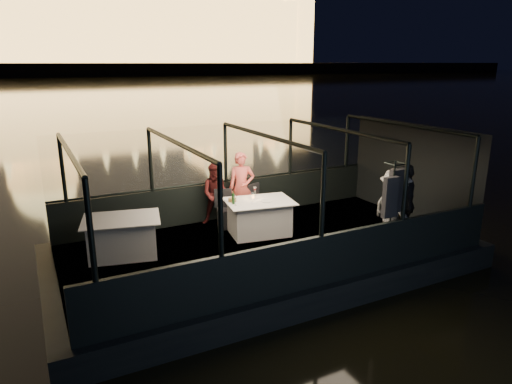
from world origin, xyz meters
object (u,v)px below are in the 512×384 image
dining_table_aft (123,237)px  wine_bottle (233,197)px  dining_table_central (259,217)px  person_woman_coral (242,191)px  coat_stand (391,216)px  chair_port_right (256,204)px  person_man_maroon (217,194)px  chair_port_left (226,209)px  passenger_stripe (394,209)px  passenger_dark (405,203)px

dining_table_aft → wine_bottle: size_ratio=5.08×
dining_table_central → dining_table_aft: (-2.93, 0.17, 0.00)m
dining_table_central → dining_table_aft: bearing=176.7°
person_woman_coral → coat_stand: bearing=-44.8°
chair_port_right → person_man_maroon: person_man_maroon is taller
coat_stand → person_man_maroon: size_ratio=1.34×
chair_port_left → passenger_stripe: passenger_stripe is taller
dining_table_aft → chair_port_right: chair_port_right is taller
coat_stand → passenger_dark: size_ratio=1.17×
chair_port_right → wine_bottle: 1.22m
wine_bottle → chair_port_left: bearing=80.1°
person_man_maroon → passenger_stripe: (2.62, -2.97, 0.10)m
person_man_maroon → passenger_stripe: size_ratio=0.87×
chair_port_left → person_woman_coral: 0.63m
dining_table_aft → chair_port_left: (2.45, 0.54, 0.06)m
chair_port_right → passenger_stripe: passenger_stripe is taller
chair_port_right → passenger_dark: size_ratio=0.53×
chair_port_right → passenger_dark: passenger_dark is taller
dining_table_central → coat_stand: 2.88m
person_man_maroon → passenger_stripe: bearing=-23.7°
dining_table_aft → coat_stand: coat_stand is taller
wine_bottle → passenger_stripe: bearing=-37.4°
dining_table_aft → chair_port_right: (3.23, 0.56, 0.06)m
dining_table_central → passenger_dark: passenger_dark is taller
passenger_stripe → dining_table_central: bearing=51.5°
chair_port_right → person_woman_coral: person_woman_coral is taller
dining_table_aft → person_man_maroon: 2.51m
coat_stand → person_man_maroon: 4.01m
chair_port_left → passenger_dark: passenger_dark is taller
wine_bottle → passenger_dark: bearing=-29.9°
chair_port_right → coat_stand: (1.25, -3.11, 0.45)m
passenger_stripe → passenger_dark: bearing=-61.4°
coat_stand → person_man_maroon: coat_stand is taller
dining_table_central → wine_bottle: size_ratio=5.04×
dining_table_central → chair_port_right: chair_port_right is taller
passenger_stripe → dining_table_aft: bearing=72.3°
chair_port_left → passenger_stripe: size_ratio=0.52×
dining_table_central → chair_port_left: (-0.48, 0.71, 0.06)m
chair_port_right → person_woman_coral: 0.46m
chair_port_left → wine_bottle: size_ratio=3.02×
dining_table_aft → coat_stand: bearing=-29.6°
dining_table_central → coat_stand: (1.55, -2.37, 0.51)m
dining_table_central → passenger_stripe: size_ratio=0.87×
dining_table_central → wine_bottle: wine_bottle is taller
person_woman_coral → person_man_maroon: person_woman_coral is taller
dining_table_central → chair_port_right: 0.80m
passenger_dark → person_man_maroon: bearing=-97.3°
chair_port_left → person_woman_coral: size_ratio=0.52×
chair_port_left → passenger_dark: size_ratio=0.52×
dining_table_aft → wine_bottle: bearing=-3.0°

